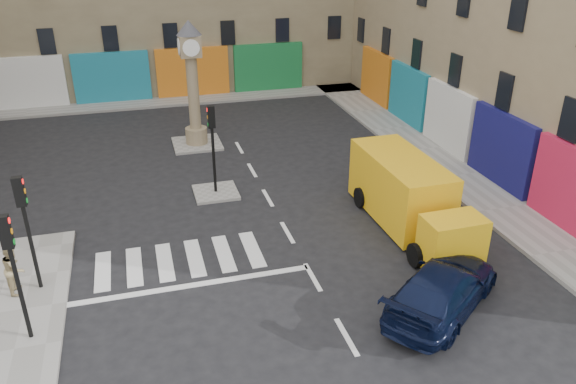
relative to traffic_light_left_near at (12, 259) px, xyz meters
name	(u,v)px	position (x,y,z in m)	size (l,w,h in m)	color
ground	(323,295)	(8.30, -0.20, -2.62)	(120.00, 120.00, 0.00)	black
sidewalk_right	(423,150)	(17.00, 9.80, -2.55)	(2.60, 30.00, 0.15)	gray
sidewalk_far	(148,102)	(4.30, 22.00, -2.55)	(32.00, 2.40, 0.15)	gray
island_near	(216,192)	(6.30, 7.80, -2.56)	(1.80, 1.80, 0.12)	gray
island_far	(197,144)	(6.30, 13.80, -2.56)	(2.40, 2.40, 0.12)	gray
traffic_light_left_near	(12,259)	(0.00, 0.00, 0.00)	(0.28, 0.22, 3.70)	black
traffic_light_left_far	(25,216)	(0.00, 2.40, 0.00)	(0.28, 0.22, 3.70)	black
traffic_light_island	(212,136)	(6.30, 7.80, -0.03)	(0.28, 0.22, 3.70)	black
clock_pillar	(192,77)	(6.30, 13.80, 0.93)	(1.20, 1.20, 6.10)	#8D7B5C
navy_sedan	(443,288)	(11.41, -1.75, -1.91)	(2.00, 4.92, 1.43)	black
yellow_van	(408,196)	(12.74, 3.14, -1.40)	(2.41, 6.80, 2.46)	yellow
pedestrian_tan	(14,269)	(-0.61, 2.36, -1.68)	(0.77, 0.60, 1.59)	#9D8B61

